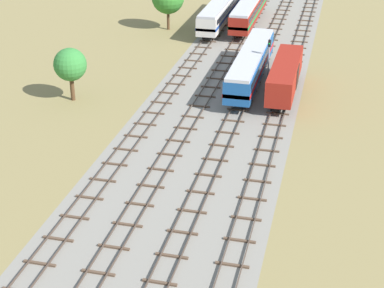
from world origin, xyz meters
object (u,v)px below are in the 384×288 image
at_px(freight_boxcar_centre_nearest, 285,75).
at_px(diesel_railcar_left_midfar, 249,9).
at_px(passenger_coach_far_left_mid, 221,9).
at_px(diesel_railcar_centre_left_near, 251,63).
at_px(signal_post_nearest, 269,57).

relative_size(freight_boxcar_centre_nearest, diesel_railcar_left_midfar, 0.68).
bearing_deg(diesel_railcar_left_midfar, passenger_coach_far_left_mid, -169.83).
height_order(diesel_railcar_centre_left_near, diesel_railcar_left_midfar, same).
xyz_separation_m(diesel_railcar_centre_left_near, signal_post_nearest, (2.16, -0.76, 1.15)).
distance_m(passenger_coach_far_left_mid, diesel_railcar_left_midfar, 4.40).
distance_m(freight_boxcar_centre_nearest, diesel_railcar_centre_left_near, 5.04).
xyz_separation_m(diesel_railcar_centre_left_near, diesel_railcar_left_midfar, (-4.33, 25.77, 0.00)).
distance_m(diesel_railcar_left_midfar, signal_post_nearest, 27.33).
distance_m(freight_boxcar_centre_nearest, diesel_railcar_left_midfar, 29.62).
distance_m(diesel_railcar_centre_left_near, passenger_coach_far_left_mid, 26.45).
bearing_deg(diesel_railcar_centre_left_near, freight_boxcar_centre_nearest, -30.57).
xyz_separation_m(diesel_railcar_left_midfar, signal_post_nearest, (6.49, -26.53, 1.15)).
bearing_deg(diesel_railcar_centre_left_near, diesel_railcar_left_midfar, 99.53).
bearing_deg(diesel_railcar_left_midfar, signal_post_nearest, -76.25).
height_order(diesel_railcar_centre_left_near, passenger_coach_far_left_mid, same).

